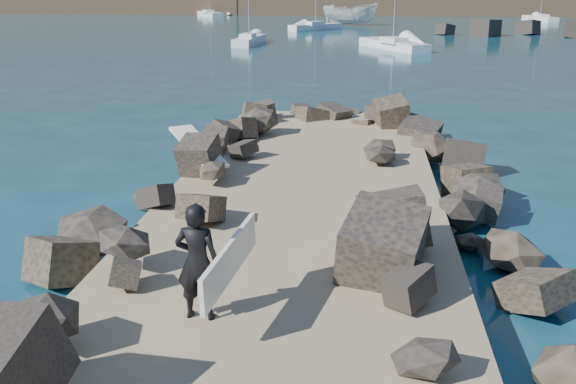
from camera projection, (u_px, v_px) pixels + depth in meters
name	position (u px, v px, depth m)	size (l,w,h in m)	color
ground	(294.00, 248.00, 12.74)	(800.00, 800.00, 0.00)	#0F384C
jetty	(281.00, 278.00, 10.76)	(6.00, 26.00, 0.60)	#8C7759
riprap_left	(124.00, 248.00, 11.49)	(2.60, 22.00, 1.00)	black
riprap_right	(455.00, 264.00, 10.84)	(2.60, 22.00, 1.00)	black
surfboard_resting	(198.00, 151.00, 15.89)	(0.61, 2.46, 0.08)	white
boat_imported	(350.00, 14.00, 77.06)	(2.51, 6.68, 2.58)	silver
surfer_with_board	(202.00, 262.00, 8.65)	(0.94, 2.06, 1.67)	black
sailboat_b	(316.00, 27.00, 69.52)	(5.65, 5.77, 8.03)	white
sailboat_d	(540.00, 19.00, 85.14)	(3.29, 7.20, 8.49)	white
sailboat_c	(393.00, 45.00, 50.04)	(5.38, 7.64, 9.35)	white
sailboat_a	(249.00, 40.00, 53.62)	(1.85, 6.63, 7.96)	white
sailboat_e	(210.00, 14.00, 97.37)	(5.48, 7.52, 9.29)	white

